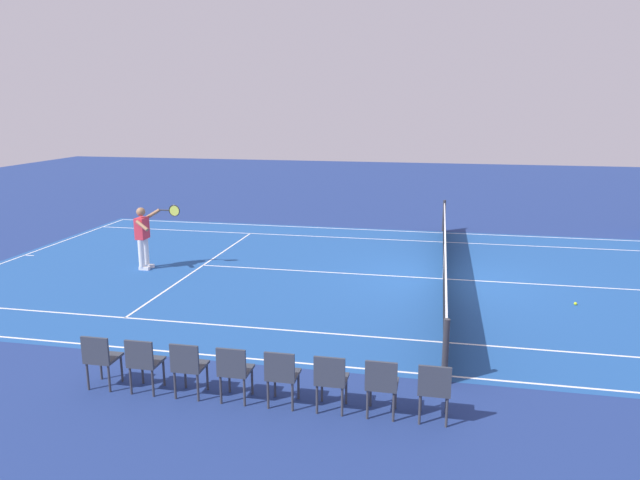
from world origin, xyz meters
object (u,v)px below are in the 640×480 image
object	(u,v)px
spectator_chair_2	(331,378)
spectator_chair_6	(144,361)
spectator_chair_7	(100,357)
tennis_ball	(575,304)
tennis_player_near	(144,235)
spectator_chair_5	(188,365)
spectator_chair_4	(234,369)
spectator_chair_3	(282,373)
tennis_net	(444,260)
spectator_chair_0	(434,387)
spectator_chair_1	(382,383)

from	to	relation	value
spectator_chair_2	spectator_chair_6	world-z (taller)	same
spectator_chair_6	spectator_chair_7	size ratio (longest dim) A/B	1.00
tennis_ball	tennis_player_near	bearing A→B (deg)	-4.46
spectator_chair_5	spectator_chair_7	xyz separation A→B (m)	(1.43, 0.00, 0.00)
spectator_chair_4	spectator_chair_2	bearing A→B (deg)	180.00
spectator_chair_4	spectator_chair_6	bearing A→B (deg)	0.00
spectator_chair_6	spectator_chair_3	bearing A→B (deg)	180.00
tennis_player_near	spectator_chair_5	xyz separation A→B (m)	(-4.03, 6.37, -0.41)
tennis_net	tennis_player_near	bearing A→B (deg)	4.46
spectator_chair_0	spectator_chair_2	xyz separation A→B (m)	(1.43, 0.00, 0.00)
tennis_player_near	spectator_chair_3	xyz separation A→B (m)	(-5.47, 6.37, -0.41)
tennis_ball	spectator_chair_3	bearing A→B (deg)	47.26
tennis_net	spectator_chair_2	world-z (taller)	tennis_net
spectator_chair_0	tennis_player_near	bearing A→B (deg)	-39.91
spectator_chair_2	spectator_chair_3	size ratio (longest dim) A/B	1.00
spectator_chair_3	tennis_net	bearing A→B (deg)	-108.26
tennis_player_near	spectator_chair_1	bearing A→B (deg)	137.29
tennis_player_near	spectator_chair_4	distance (m)	7.95
spectator_chair_3	spectator_chair_6	xyz separation A→B (m)	(2.15, 0.00, 0.00)
spectator_chair_0	spectator_chair_3	size ratio (longest dim) A/B	1.00
spectator_chair_1	spectator_chair_6	world-z (taller)	same
spectator_chair_1	spectator_chair_7	xyz separation A→B (m)	(4.29, 0.00, 0.00)
tennis_ball	spectator_chair_7	distance (m)	9.73
tennis_player_near	spectator_chair_1	xyz separation A→B (m)	(-6.90, 6.37, -0.41)
spectator_chair_1	spectator_chair_5	size ratio (longest dim) A/B	1.00
spectator_chair_1	spectator_chair_3	world-z (taller)	same
tennis_ball	spectator_chair_6	bearing A→B (deg)	37.32
spectator_chair_6	spectator_chair_5	bearing A→B (deg)	180.00
tennis_ball	spectator_chair_0	xyz separation A→B (m)	(2.97, 5.54, 0.49)
tennis_ball	spectator_chair_3	distance (m)	7.56
tennis_net	spectator_chair_1	world-z (taller)	tennis_net
spectator_chair_5	spectator_chair_6	distance (m)	0.72
spectator_chair_5	spectator_chair_6	xyz separation A→B (m)	(0.72, 0.00, 0.00)
tennis_net	spectator_chair_4	distance (m)	7.60
tennis_net	spectator_chair_6	bearing A→B (deg)	57.47
spectator_chair_1	tennis_net	bearing A→B (deg)	-97.10
tennis_net	spectator_chair_7	size ratio (longest dim) A/B	13.30
spectator_chair_3	spectator_chair_4	size ratio (longest dim) A/B	1.00
spectator_chair_0	spectator_chair_1	xyz separation A→B (m)	(0.72, 0.00, 0.00)
tennis_ball	spectator_chair_2	bearing A→B (deg)	51.52
spectator_chair_3	spectator_chair_7	size ratio (longest dim) A/B	1.00
spectator_chair_1	spectator_chair_2	bearing A→B (deg)	0.00
spectator_chair_0	spectator_chair_2	world-z (taller)	same
spectator_chair_0	spectator_chair_4	xyz separation A→B (m)	(2.86, 0.00, 0.00)
tennis_player_near	spectator_chair_5	world-z (taller)	tennis_player_near
spectator_chair_3	spectator_chair_4	xyz separation A→B (m)	(0.72, 0.00, 0.00)
spectator_chair_0	spectator_chair_3	distance (m)	2.15
tennis_net	spectator_chair_3	world-z (taller)	tennis_net
spectator_chair_2	spectator_chair_3	distance (m)	0.72
tennis_player_near	spectator_chair_6	world-z (taller)	tennis_player_near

